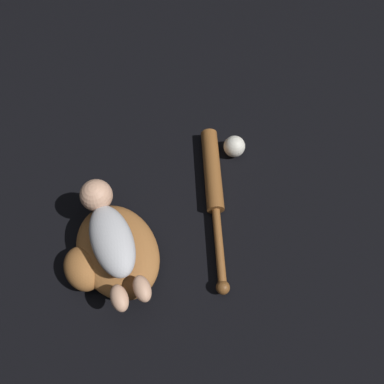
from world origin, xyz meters
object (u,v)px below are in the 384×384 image
at_px(baby_figure, 109,233).
at_px(baseball_glove, 112,254).
at_px(baseball_bat, 214,185).
at_px(baseball, 234,146).

bearing_deg(baby_figure, baseball_glove, 116.70).
height_order(baseball_glove, baby_figure, baby_figure).
xyz_separation_m(baseball_glove, baseball_bat, (-0.09, -0.38, -0.02)).
xyz_separation_m(baseball_glove, baseball, (-0.06, -0.54, -0.01)).
bearing_deg(baseball_bat, baseball, -78.57).
bearing_deg(baseball_bat, baseball_glove, 76.38).
bearing_deg(baseball, baby_figure, 81.85).
bearing_deg(baseball_glove, baseball, -96.22).
relative_size(baby_figure, baseball, 4.95).
relative_size(baseball_glove, baseball, 5.00).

